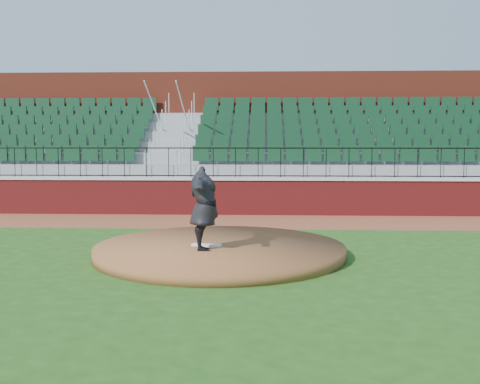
{
  "coord_description": "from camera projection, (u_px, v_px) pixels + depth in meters",
  "views": [
    {
      "loc": [
        0.6,
        -12.52,
        2.6
      ],
      "look_at": [
        0.0,
        1.5,
        1.3
      ],
      "focal_mm": 42.68,
      "sensor_mm": 36.0,
      "label": 1
    }
  ],
  "objects": [
    {
      "name": "ground",
      "position": [
        237.0,
        256.0,
        12.72
      ],
      "size": [
        90.0,
        90.0,
        0.0
      ],
      "primitive_type": "plane",
      "color": "#214D16",
      "rests_on": "ground"
    },
    {
      "name": "warning_track",
      "position": [
        245.0,
        221.0,
        18.09
      ],
      "size": [
        34.0,
        3.2,
        0.01
      ],
      "primitive_type": "cube",
      "color": "brown",
      "rests_on": "ground"
    },
    {
      "name": "field_wall",
      "position": [
        247.0,
        197.0,
        19.63
      ],
      "size": [
        34.0,
        0.35,
        1.2
      ],
      "primitive_type": "cube",
      "color": "maroon",
      "rests_on": "ground"
    },
    {
      "name": "wall_cap",
      "position": [
        247.0,
        179.0,
        19.57
      ],
      "size": [
        34.0,
        0.45,
        0.1
      ],
      "primitive_type": "cube",
      "color": "#B7B7B7",
      "rests_on": "field_wall"
    },
    {
      "name": "wall_railing",
      "position": [
        247.0,
        163.0,
        19.52
      ],
      "size": [
        34.0,
        0.05,
        1.0
      ],
      "primitive_type": null,
      "color": "black",
      "rests_on": "wall_cap"
    },
    {
      "name": "seating_stands",
      "position": [
        249.0,
        147.0,
        22.18
      ],
      "size": [
        34.0,
        5.1,
        4.6
      ],
      "primitive_type": null,
      "color": "gray",
      "rests_on": "ground"
    },
    {
      "name": "concourse_wall",
      "position": [
        251.0,
        136.0,
        24.93
      ],
      "size": [
        34.0,
        0.5,
        5.5
      ],
      "primitive_type": "cube",
      "color": "maroon",
      "rests_on": "ground"
    },
    {
      "name": "pitchers_mound",
      "position": [
        220.0,
        250.0,
        12.74
      ],
      "size": [
        5.57,
        5.57,
        0.25
      ],
      "primitive_type": "cylinder",
      "color": "brown",
      "rests_on": "ground"
    },
    {
      "name": "pitching_rubber",
      "position": [
        207.0,
        245.0,
        12.57
      ],
      "size": [
        0.69,
        0.33,
        0.04
      ],
      "primitive_type": "cube",
      "rotation": [
        0.0,
        0.0,
        -0.26
      ],
      "color": "white",
      "rests_on": "pitchers_mound"
    },
    {
      "name": "pitcher",
      "position": [
        204.0,
        208.0,
        12.03
      ],
      "size": [
        0.81,
        2.25,
        1.79
      ],
      "primitive_type": "imported",
      "rotation": [
        0.0,
        0.0,
        1.67
      ],
      "color": "black",
      "rests_on": "pitchers_mound"
    }
  ]
}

